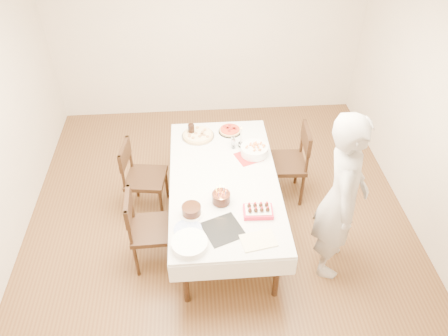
{
  "coord_description": "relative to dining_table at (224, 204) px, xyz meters",
  "views": [
    {
      "loc": [
        -0.21,
        -3.46,
        3.83
      ],
      "look_at": [
        0.05,
        -0.03,
        0.91
      ],
      "focal_mm": 35.0,
      "sensor_mm": 36.0,
      "label": 1
    }
  ],
  "objects": [
    {
      "name": "plate_stack",
      "position": [
        -0.38,
        -0.88,
        0.41
      ],
      "size": [
        0.34,
        0.34,
        0.07
      ],
      "primitive_type": "cylinder",
      "rotation": [
        0.0,
        0.0,
        0.05
      ],
      "color": "white",
      "rests_on": "dining_table"
    },
    {
      "name": "taper_candle",
      "position": [
        0.24,
        0.56,
        0.52
      ],
      "size": [
        0.07,
        0.07,
        0.28
      ],
      "primitive_type": "cylinder",
      "rotation": [
        0.0,
        0.0,
        0.12
      ],
      "color": "white",
      "rests_on": "dining_table"
    },
    {
      "name": "shaker_pair",
      "position": [
        0.15,
        0.54,
        0.44
      ],
      "size": [
        0.13,
        0.13,
        0.12
      ],
      "primitive_type": null,
      "rotation": [
        0.0,
        0.0,
        0.35
      ],
      "color": "white",
      "rests_on": "dining_table"
    },
    {
      "name": "wall_right",
      "position": [
        2.2,
        0.03,
        0.98
      ],
      "size": [
        0.04,
        5.0,
        2.7
      ],
      "primitive_type": "cube",
      "color": "beige",
      "rests_on": "floor"
    },
    {
      "name": "cola_glass",
      "position": [
        -0.33,
        0.83,
        0.45
      ],
      "size": [
        0.08,
        0.08,
        0.14
      ],
      "primitive_type": "cylinder",
      "rotation": [
        0.0,
        0.0,
        -0.0
      ],
      "color": "black",
      "rests_on": "dining_table"
    },
    {
      "name": "red_placemat",
      "position": [
        0.3,
        0.35,
        0.38
      ],
      "size": [
        0.33,
        0.33,
        0.01
      ],
      "primitive_type": "cube",
      "rotation": [
        0.0,
        0.0,
        0.37
      ],
      "color": "#B21E1E",
      "rests_on": "dining_table"
    },
    {
      "name": "floor",
      "position": [
        -0.05,
        0.03,
        -0.38
      ],
      "size": [
        5.0,
        5.0,
        0.0
      ],
      "primitive_type": "plane",
      "color": "#53331C",
      "rests_on": "ground"
    },
    {
      "name": "birthday_cake",
      "position": [
        -0.05,
        -0.34,
        0.47
      ],
      "size": [
        0.18,
        0.18,
        0.17
      ],
      "primitive_type": "cylinder",
      "rotation": [
        0.0,
        0.0,
        -0.0
      ],
      "color": "#381B0F",
      "rests_on": "dining_table"
    },
    {
      "name": "pasta_bowl",
      "position": [
        0.37,
        0.4,
        0.43
      ],
      "size": [
        0.39,
        0.39,
        0.1
      ],
      "primitive_type": "cylinder",
      "rotation": [
        0.0,
        0.0,
        -0.33
      ],
      "color": "white",
      "rests_on": "dining_table"
    },
    {
      "name": "person",
      "position": [
        1.08,
        -0.56,
        0.57
      ],
      "size": [
        0.63,
        0.79,
        1.88
      ],
      "primitive_type": "imported",
      "rotation": [
        0.0,
        0.0,
        1.28
      ],
      "color": "#B2ACA8",
      "rests_on": "floor"
    },
    {
      "name": "chair_left_dessert",
      "position": [
        -0.76,
        -0.4,
        0.1
      ],
      "size": [
        0.5,
        0.5,
        0.95
      ],
      "primitive_type": null,
      "rotation": [
        0.0,
        0.0,
        3.17
      ],
      "color": "#331F11",
      "rests_on": "floor"
    },
    {
      "name": "strawberry_box",
      "position": [
        0.29,
        -0.52,
        0.41
      ],
      "size": [
        0.29,
        0.2,
        0.07
      ],
      "primitive_type": null,
      "rotation": [
        0.0,
        0.0,
        -0.04
      ],
      "color": "red",
      "rests_on": "dining_table"
    },
    {
      "name": "dining_table",
      "position": [
        0.0,
        0.0,
        0.0
      ],
      "size": [
        1.66,
        2.36,
        0.75
      ],
      "primitive_type": "cube",
      "rotation": [
        0.0,
        0.0,
        0.27
      ],
      "color": "silver",
      "rests_on": "floor"
    },
    {
      "name": "layer_cake",
      "position": [
        -0.35,
        -0.47,
        0.42
      ],
      "size": [
        0.28,
        0.28,
        0.1
      ],
      "primitive_type": "cylinder",
      "rotation": [
        0.0,
        0.0,
        -0.22
      ],
      "color": "#361A0D",
      "rests_on": "dining_table"
    },
    {
      "name": "chair_right_savory",
      "position": [
        0.77,
        0.51,
        0.13
      ],
      "size": [
        0.54,
        0.54,
        1.0
      ],
      "primitive_type": null,
      "rotation": [
        0.0,
        0.0,
        -0.05
      ],
      "color": "#331F11",
      "rests_on": "floor"
    },
    {
      "name": "wall_back",
      "position": [
        -0.05,
        2.53,
        0.98
      ],
      "size": [
        4.5,
        0.04,
        2.7
      ],
      "primitive_type": "cube",
      "color": "beige",
      "rests_on": "floor"
    },
    {
      "name": "cake_board",
      "position": [
        -0.06,
        -0.7,
        0.38
      ],
      "size": [
        0.44,
        0.44,
        0.01
      ],
      "primitive_type": "cube",
      "rotation": [
        0.0,
        0.0,
        0.38
      ],
      "color": "black",
      "rests_on": "dining_table"
    },
    {
      "name": "chair_left_savory",
      "position": [
        -0.88,
        0.4,
        0.1
      ],
      "size": [
        0.54,
        0.54,
        0.94
      ],
      "primitive_type": null,
      "rotation": [
        0.0,
        0.0,
        3.0
      ],
      "color": "#331F11",
      "rests_on": "floor"
    },
    {
      "name": "pizza_white",
      "position": [
        -0.25,
        0.79,
        0.4
      ],
      "size": [
        0.43,
        0.43,
        0.04
      ],
      "primitive_type": "cylinder",
      "rotation": [
        0.0,
        0.0,
        -0.11
      ],
      "color": "beige",
      "rests_on": "dining_table"
    },
    {
      "name": "pizza_pepperoni",
      "position": [
        0.14,
        0.86,
        0.4
      ],
      "size": [
        0.34,
        0.34,
        0.04
      ],
      "primitive_type": "cylinder",
      "rotation": [
        0.0,
        0.0,
        -0.27
      ],
      "color": "red",
      "rests_on": "dining_table"
    },
    {
      "name": "box_lid",
      "position": [
        0.25,
        -0.86,
        0.38
      ],
      "size": [
        0.35,
        0.26,
        0.03
      ],
      "primitive_type": "cube",
      "rotation": [
        0.0,
        0.0,
        0.19
      ],
      "color": "beige",
      "rests_on": "dining_table"
    },
    {
      "name": "china_plate",
      "position": [
        -0.39,
        -0.68,
        0.38
      ],
      "size": [
        0.3,
        0.3,
        0.01
      ],
      "primitive_type": "cylinder",
      "rotation": [
        0.0,
        0.0,
        0.14
      ],
      "color": "white",
      "rests_on": "dining_table"
    }
  ]
}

